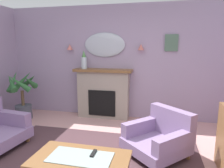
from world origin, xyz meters
name	(u,v)px	position (x,y,z in m)	size (l,w,h in m)	color
wall_back	(119,62)	(0.00, 2.49, 1.31)	(6.45, 0.10, 2.62)	#9E8CA8
patterned_rug	(87,167)	(0.00, 0.20, 0.01)	(3.20, 2.40, 0.01)	#4C3338
fireplace	(103,94)	(-0.34, 2.27, 0.57)	(1.36, 0.36, 1.16)	gray
mantel_vase_left	(84,61)	(-0.79, 2.24, 1.35)	(0.13, 0.13, 0.43)	silver
wall_mirror	(104,45)	(-0.34, 2.41, 1.71)	(0.96, 0.06, 0.56)	#B2BCC6
wall_sconce_left	(70,47)	(-1.19, 2.36, 1.66)	(0.14, 0.14, 0.14)	#D17066
wall_sconce_right	(141,47)	(0.51, 2.36, 1.66)	(0.14, 0.14, 0.14)	#D17066
framed_picture	(171,43)	(1.16, 2.42, 1.75)	(0.28, 0.03, 0.36)	#4C6B56
coffee_table	(81,162)	(0.10, -0.27, 0.38)	(1.10, 0.60, 0.45)	brown
tv_remote	(93,153)	(0.22, -0.18, 0.45)	(0.04, 0.16, 0.02)	black
armchair_by_coffee_table	(160,136)	(0.98, 0.79, 0.31)	(1.14, 1.15, 0.71)	gray
potted_plant_tall_palm	(22,95)	(-2.13, 1.74, 0.58)	(0.72, 0.73, 1.13)	#474C56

